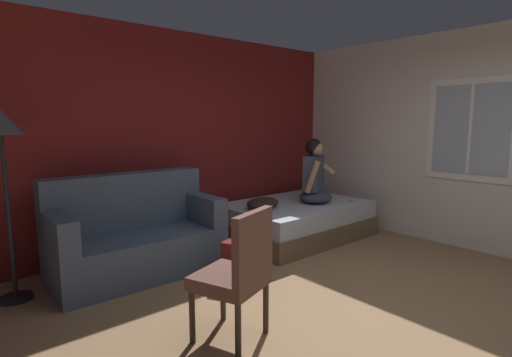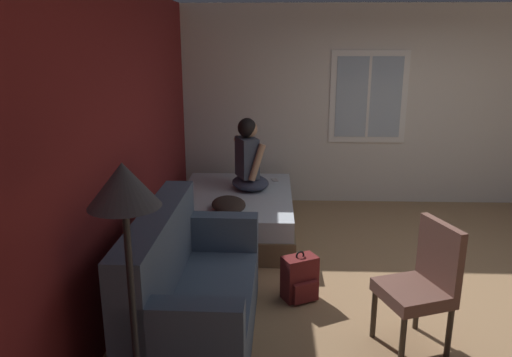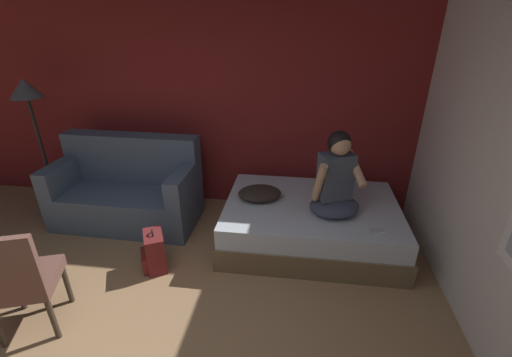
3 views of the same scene
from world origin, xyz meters
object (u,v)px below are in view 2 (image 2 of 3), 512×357
bed (236,214)px  person_seated (249,161)px  side_chair (422,282)px  throw_pillow (229,205)px  floor_lamp (126,216)px  backpack (300,279)px  couch (190,294)px  cell_phone (275,180)px

bed → person_seated: bearing=-34.7°
side_chair → person_seated: bearing=29.8°
throw_pillow → floor_lamp: 2.90m
side_chair → throw_pillow: side_chair is taller
bed → throw_pillow: 0.66m
bed → backpack: bed is taller
person_seated → throw_pillow: 0.86m
side_chair → throw_pillow: 2.28m
bed → couch: 2.24m
throw_pillow → person_seated: bearing=-12.7°
backpack → floor_lamp: floor_lamp is taller
bed → throw_pillow: bearing=176.8°
person_seated → throw_pillow: (-0.79, 0.18, -0.29)m
bed → backpack: (-1.56, -0.69, -0.04)m
bed → floor_lamp: 3.55m
bed → person_seated: (0.21, -0.15, 0.60)m
side_chair → floor_lamp: bearing=121.0°
couch → floor_lamp: floor_lamp is taller
throw_pillow → couch: bearing=174.6°
bed → side_chair: 2.73m
bed → side_chair: side_chair is taller
backpack → floor_lamp: size_ratio=0.27×
backpack → floor_lamp: bearing=151.3°
throw_pillow → cell_phone: size_ratio=3.33×
side_chair → floor_lamp: floor_lamp is taller
cell_phone → floor_lamp: bearing=-117.4°
couch → floor_lamp: (-1.10, 0.10, 1.04)m
backpack → throw_pillow: bearing=36.4°
floor_lamp → backpack: bearing=-28.7°
bed → cell_phone: bearing=-37.4°
cell_phone → throw_pillow: bearing=-129.2°
couch → backpack: 1.12m
cell_phone → person_seated: bearing=-145.4°
couch → throw_pillow: 1.66m
bed → person_seated: 0.65m
backpack → cell_phone: (2.16, 0.23, 0.29)m
person_seated → cell_phone: bearing=-38.7°
side_chair → floor_lamp: (-1.10, 1.83, 0.90)m
bed → cell_phone: size_ratio=13.44×
throw_pillow → cell_phone: (1.19, -0.49, -0.07)m
person_seated → throw_pillow: size_ratio=1.82×
throw_pillow → floor_lamp: size_ratio=0.28×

